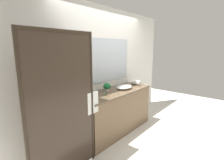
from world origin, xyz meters
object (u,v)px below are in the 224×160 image
object	(u,v)px
faucet	(118,85)
amenity_bottle_body_wash	(84,96)
potted_plant	(107,87)
rolled_towel_near_edge	(136,82)
sink_basin	(124,87)
amenity_bottle_conditioner	(93,92)
amenity_bottle_lotion	(105,94)

from	to	relation	value
faucet	amenity_bottle_body_wash	world-z (taller)	faucet
potted_plant	rolled_towel_near_edge	bearing A→B (deg)	-7.11
sink_basin	amenity_bottle_conditioner	world-z (taller)	sink_basin
faucet	amenity_bottle_lotion	xyz separation A→B (m)	(-0.66, -0.20, -0.02)
amenity_bottle_conditioner	rolled_towel_near_edge	distance (m)	1.25
amenity_bottle_lotion	amenity_bottle_conditioner	distance (m)	0.26
sink_basin	amenity_bottle_lotion	bearing A→B (deg)	-177.41
sink_basin	amenity_bottle_body_wash	bearing A→B (deg)	171.58
potted_plant	amenity_bottle_conditioner	xyz separation A→B (m)	(-0.30, 0.09, -0.07)
potted_plant	amenity_bottle_lotion	distance (m)	0.31
sink_basin	rolled_towel_near_edge	bearing A→B (deg)	2.12
faucet	potted_plant	size ratio (longest dim) A/B	0.96
rolled_towel_near_edge	potted_plant	bearing A→B (deg)	172.89
faucet	amenity_bottle_body_wash	size ratio (longest dim) A/B	1.90
faucet	amenity_bottle_lotion	world-z (taller)	faucet
amenity_bottle_conditioner	rolled_towel_near_edge	bearing A→B (deg)	-9.55
potted_plant	sink_basin	bearing A→B (deg)	-18.26
amenity_bottle_conditioner	rolled_towel_near_edge	size ratio (longest dim) A/B	0.33
amenity_bottle_body_wash	amenity_bottle_conditioner	distance (m)	0.30
potted_plant	amenity_bottle_lotion	bearing A→B (deg)	-146.36
faucet	amenity_bottle_body_wash	bearing A→B (deg)	-178.79
amenity_bottle_lotion	rolled_towel_near_edge	size ratio (longest dim) A/B	0.33
potted_plant	amenity_bottle_body_wash	bearing A→B (deg)	178.81
amenity_bottle_body_wash	amenity_bottle_lotion	world-z (taller)	amenity_bottle_body_wash
amenity_bottle_lotion	rolled_towel_near_edge	bearing A→B (deg)	2.39
potted_plant	amenity_bottle_conditioner	size ratio (longest dim) A/B	2.33
potted_plant	amenity_bottle_conditioner	bearing A→B (deg)	163.00
faucet	potted_plant	xyz separation A→B (m)	(-0.41, -0.03, 0.05)
sink_basin	faucet	world-z (taller)	faucet
faucet	amenity_bottle_conditioner	distance (m)	0.71
potted_plant	amenity_bottle_lotion	world-z (taller)	potted_plant
sink_basin	rolled_towel_near_edge	distance (m)	0.52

